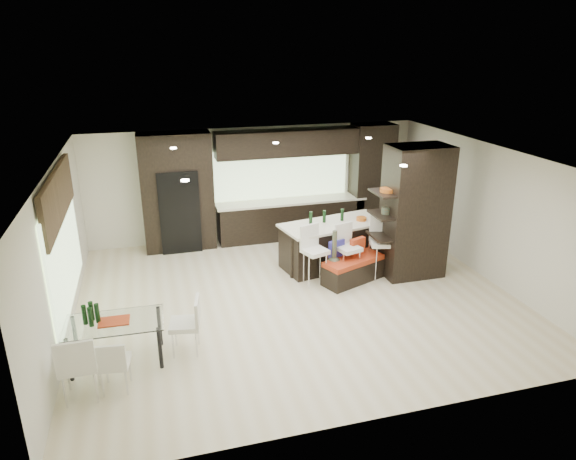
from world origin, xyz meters
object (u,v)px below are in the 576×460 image
object	(u,v)px
chair_far	(80,368)
chair_end	(185,328)
dining_table	(117,342)
kitchen_island	(334,244)
stool_left	(315,262)
floor_vase	(334,257)
stool_right	(381,253)
chair_near	(115,366)
bench	(353,270)
stool_mid	(348,258)

from	to	relation	value
chair_far	chair_end	size ratio (longest dim) A/B	1.09
dining_table	kitchen_island	bearing A→B (deg)	31.65
stool_left	floor_vase	xyz separation A→B (m)	(0.39, -0.03, 0.06)
stool_right	dining_table	world-z (taller)	stool_right
stool_right	floor_vase	distance (m)	1.03
floor_vase	kitchen_island	bearing A→B (deg)	69.39
kitchen_island	stool_left	bearing A→B (deg)	-142.25
kitchen_island	stool_right	distance (m)	1.09
floor_vase	chair_near	xyz separation A→B (m)	(-4.09, -2.37, -0.18)
stool_left	chair_end	bearing A→B (deg)	-165.76
stool_left	chair_end	size ratio (longest dim) A/B	1.17
stool_left	dining_table	world-z (taller)	stool_left
kitchen_island	stool_left	distance (m)	1.08
chair_near	stool_left	bearing A→B (deg)	40.50
chair_far	floor_vase	bearing A→B (deg)	27.44
bench	dining_table	bearing A→B (deg)	178.67
bench	chair_near	world-z (taller)	chair_near
stool_left	stool_mid	size ratio (longest dim) A/B	1.03
dining_table	stool_mid	bearing A→B (deg)	23.15
stool_left	stool_right	bearing A→B (deg)	-18.76
stool_mid	chair_end	size ratio (longest dim) A/B	1.13
chair_far	chair_end	world-z (taller)	chair_far
kitchen_island	chair_near	xyz separation A→B (m)	(-4.41, -3.21, -0.11)
kitchen_island	chair_near	distance (m)	5.45
stool_left	chair_end	distance (m)	3.19
kitchen_island	bench	xyz separation A→B (m)	(0.08, -0.89, -0.23)
kitchen_island	stool_mid	bearing A→B (deg)	-101.17
bench	chair_end	distance (m)	3.85
kitchen_island	stool_left	world-z (taller)	stool_left
floor_vase	chair_end	distance (m)	3.51
dining_table	chair_near	size ratio (longest dim) A/B	1.89
bench	floor_vase	size ratio (longest dim) A/B	1.18
dining_table	stool_right	bearing A→B (deg)	20.24
chair_far	chair_end	distance (m)	1.63
stool_right	chair_far	distance (m)	6.06
bench	chair_end	world-z (taller)	chair_end
dining_table	chair_far	size ratio (longest dim) A/B	1.55
kitchen_island	chair_end	world-z (taller)	kitchen_island
kitchen_island	stool_right	xyz separation A→B (m)	(0.71, -0.82, 0.03)
kitchen_island	chair_end	bearing A→B (deg)	-154.49
chair_near	chair_far	xyz separation A→B (m)	(-0.44, -0.04, 0.08)
kitchen_island	floor_vase	distance (m)	0.90
stool_mid	chair_end	bearing A→B (deg)	-169.34
stool_right	bench	xyz separation A→B (m)	(-0.62, -0.06, -0.26)
kitchen_island	stool_right	world-z (taller)	stool_right
chair_far	chair_near	bearing A→B (deg)	5.19
chair_end	floor_vase	bearing A→B (deg)	-51.05
floor_vase	dining_table	xyz separation A→B (m)	(-4.09, -1.69, -0.21)
bench	chair_near	size ratio (longest dim) A/B	1.74
kitchen_island	bench	size ratio (longest dim) A/B	1.77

